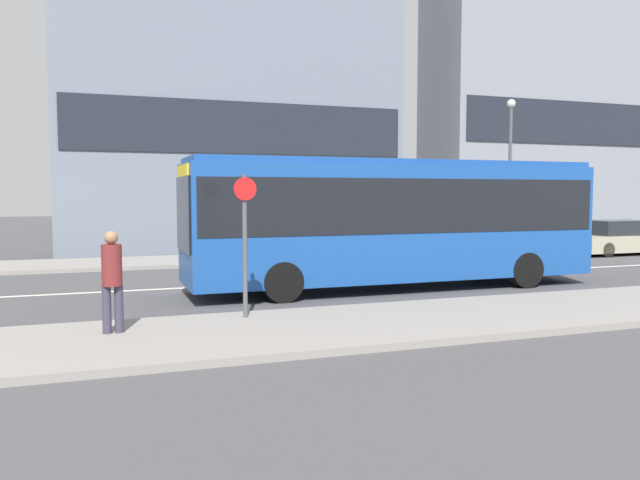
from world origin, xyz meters
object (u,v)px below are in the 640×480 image
parked_car_1 (618,238)px  pedestrian_near_stop (112,275)px  bus_stop_sign (245,235)px  street_lamp (510,158)px  city_bus (393,216)px  parked_car_0 (514,242)px

parked_car_1 → pedestrian_near_stop: (-20.35, -9.09, 0.47)m
bus_stop_sign → street_lamp: (13.97, 10.67, 2.33)m
city_bus → bus_stop_sign: city_bus is taller
bus_stop_sign → street_lamp: size_ratio=0.43×
parked_car_1 → pedestrian_near_stop: size_ratio=2.60×
city_bus → parked_car_0: bearing=36.6°
parked_car_0 → parked_car_1: bearing=-1.6°
bus_stop_sign → street_lamp: bearing=37.4°
parked_car_0 → pedestrian_near_stop: 17.82m
pedestrian_near_stop → street_lamp: bearing=33.6°
city_bus → pedestrian_near_stop: bearing=-150.3°
street_lamp → bus_stop_sign: bearing=-142.6°
pedestrian_near_stop → bus_stop_sign: (2.46, 0.56, 0.60)m
parked_car_0 → pedestrian_near_stop: bearing=-148.7°
city_bus → parked_car_1: 14.23m
pedestrian_near_stop → street_lamp: street_lamp is taller
street_lamp → parked_car_1: bearing=-28.5°
pedestrian_near_stop → parked_car_0: bearing=30.6°
parked_car_0 → parked_car_1: parked_car_1 is taller
pedestrian_near_stop → bus_stop_sign: bus_stop_sign is taller
parked_car_1 → pedestrian_near_stop: 22.30m
street_lamp → pedestrian_near_stop: bearing=-145.7°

